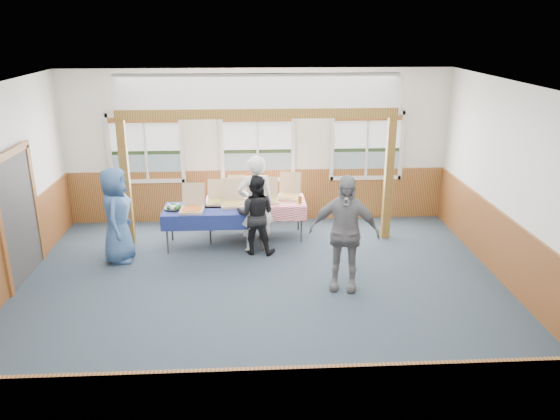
# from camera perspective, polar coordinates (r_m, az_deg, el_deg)

# --- Properties ---
(floor) EXTENTS (8.00, 8.00, 0.00)m
(floor) POSITION_cam_1_polar(r_m,az_deg,el_deg) (8.71, -1.82, -8.84)
(floor) COLOR #25313C
(floor) RESTS_ON ground
(ceiling) EXTENTS (8.00, 8.00, 0.00)m
(ceiling) POSITION_cam_1_polar(r_m,az_deg,el_deg) (7.74, -2.07, 12.58)
(ceiling) COLOR white
(ceiling) RESTS_ON wall_back
(wall_back) EXTENTS (8.00, 0.00, 8.00)m
(wall_back) POSITION_cam_1_polar(r_m,az_deg,el_deg) (11.46, -2.37, 6.62)
(wall_back) COLOR silver
(wall_back) RESTS_ON floor
(wall_front) EXTENTS (8.00, 0.00, 8.00)m
(wall_front) POSITION_cam_1_polar(r_m,az_deg,el_deg) (4.87, -0.92, -11.53)
(wall_front) COLOR silver
(wall_front) RESTS_ON floor
(wall_right) EXTENTS (0.00, 8.00, 8.00)m
(wall_right) POSITION_cam_1_polar(r_m,az_deg,el_deg) (9.09, 24.18, 1.56)
(wall_right) COLOR silver
(wall_right) RESTS_ON floor
(wainscot_back) EXTENTS (7.98, 0.05, 1.10)m
(wainscot_back) POSITION_cam_1_polar(r_m,az_deg,el_deg) (11.71, -2.29, 1.57)
(wainscot_back) COLOR brown
(wainscot_back) RESTS_ON floor
(wainscot_front) EXTENTS (7.98, 0.05, 1.10)m
(wainscot_front) POSITION_cam_1_polar(r_m,az_deg,el_deg) (5.50, -0.87, -20.84)
(wainscot_front) COLOR brown
(wainscot_front) RESTS_ON floor
(wainscot_right) EXTENTS (0.05, 6.98, 1.10)m
(wainscot_right) POSITION_cam_1_polar(r_m,az_deg,el_deg) (9.42, 23.19, -4.54)
(wainscot_right) COLOR brown
(wainscot_right) RESTS_ON floor
(cased_opening) EXTENTS (0.06, 1.30, 2.10)m
(cased_opening) POSITION_cam_1_polar(r_m,az_deg,el_deg) (9.87, -25.69, -0.72)
(cased_opening) COLOR #353535
(cased_opening) RESTS_ON wall_left
(window_left) EXTENTS (1.56, 0.10, 1.46)m
(window_left) POSITION_cam_1_polar(r_m,az_deg,el_deg) (11.60, -13.88, 6.63)
(window_left) COLOR silver
(window_left) RESTS_ON wall_back
(window_mid) EXTENTS (1.56, 0.10, 1.46)m
(window_mid) POSITION_cam_1_polar(r_m,az_deg,el_deg) (11.40, -2.37, 6.96)
(window_mid) COLOR silver
(window_mid) RESTS_ON wall_back
(window_right) EXTENTS (1.56, 0.10, 1.46)m
(window_right) POSITION_cam_1_polar(r_m,az_deg,el_deg) (11.66, 9.09, 7.01)
(window_right) COLOR silver
(window_right) RESTS_ON wall_back
(post_left) EXTENTS (0.15, 0.15, 2.40)m
(post_left) POSITION_cam_1_polar(r_m,az_deg,el_deg) (10.65, -15.80, 2.71)
(post_left) COLOR brown
(post_left) RESTS_ON floor
(post_right) EXTENTS (0.15, 0.15, 2.40)m
(post_right) POSITION_cam_1_polar(r_m,az_deg,el_deg) (10.73, 11.27, 3.18)
(post_right) COLOR brown
(post_right) RESTS_ON floor
(cross_beam) EXTENTS (5.15, 0.18, 0.18)m
(cross_beam) POSITION_cam_1_polar(r_m,az_deg,el_deg) (10.11, -2.32, 10.07)
(cross_beam) COLOR brown
(cross_beam) RESTS_ON post_left
(table_left) EXTENTS (2.07, 1.55, 0.76)m
(table_left) POSITION_cam_1_polar(r_m,az_deg,el_deg) (10.33, -6.88, -0.11)
(table_left) COLOR #353535
(table_left) RESTS_ON floor
(table_right) EXTENTS (2.11, 1.49, 0.76)m
(table_right) POSITION_cam_1_polar(r_m,az_deg,el_deg) (10.70, -2.58, 0.72)
(table_right) COLOR #353535
(table_right) RESTS_ON floor
(pizza_box_a) EXTENTS (0.45, 0.54, 0.46)m
(pizza_box_a) POSITION_cam_1_polar(r_m,az_deg,el_deg) (10.22, -9.17, 0.31)
(pizza_box_a) COLOR tan
(pizza_box_a) RESTS_ON table_left
(pizza_box_b) EXTENTS (0.43, 0.52, 0.46)m
(pizza_box_b) POSITION_cam_1_polar(r_m,az_deg,el_deg) (10.43, -4.94, 0.87)
(pizza_box_b) COLOR tan
(pizza_box_b) RESTS_ON table_left
(pizza_box_c) EXTENTS (0.40, 0.48, 0.41)m
(pizza_box_c) POSITION_cam_1_polar(r_m,az_deg,el_deg) (10.59, -6.63, 1.09)
(pizza_box_c) COLOR tan
(pizza_box_c) RESTS_ON table_right
(pizza_box_d) EXTENTS (0.38, 0.46, 0.41)m
(pizza_box_d) POSITION_cam_1_polar(r_m,az_deg,el_deg) (10.85, -4.46, 1.60)
(pizza_box_d) COLOR tan
(pizza_box_d) RESTS_ON table_right
(pizza_box_e) EXTENTS (0.40, 0.49, 0.43)m
(pizza_box_e) POSITION_cam_1_polar(r_m,az_deg,el_deg) (10.60, -1.23, 1.23)
(pizza_box_e) COLOR tan
(pizza_box_e) RESTS_ON table_right
(pizza_box_f) EXTENTS (0.53, 0.60, 0.46)m
(pizza_box_f) POSITION_cam_1_polar(r_m,az_deg,el_deg) (10.83, 0.90, 1.64)
(pizza_box_f) COLOR tan
(pizza_box_f) RESTS_ON table_right
(veggie_tray) EXTENTS (0.37, 0.37, 0.09)m
(veggie_tray) POSITION_cam_1_polar(r_m,az_deg,el_deg) (10.38, -11.03, 0.27)
(veggie_tray) COLOR black
(veggie_tray) RESTS_ON table_left
(drink_glass) EXTENTS (0.07, 0.07, 0.15)m
(drink_glass) POSITION_cam_1_polar(r_m,az_deg,el_deg) (10.47, 2.09, 1.05)
(drink_glass) COLOR #8B5517
(drink_glass) RESTS_ON table_right
(woman_white) EXTENTS (0.75, 0.57, 1.84)m
(woman_white) POSITION_cam_1_polar(r_m,az_deg,el_deg) (9.94, -2.56, 0.57)
(woman_white) COLOR silver
(woman_white) RESTS_ON floor
(woman_black) EXTENTS (0.82, 0.69, 1.49)m
(woman_black) POSITION_cam_1_polar(r_m,az_deg,el_deg) (9.95, -2.56, -0.47)
(woman_black) COLOR black
(woman_black) RESTS_ON floor
(man_blue) EXTENTS (0.56, 0.85, 1.72)m
(man_blue) POSITION_cam_1_polar(r_m,az_deg,el_deg) (9.99, -16.71, -0.51)
(man_blue) COLOR #355686
(man_blue) RESTS_ON floor
(person_grey) EXTENTS (1.19, 0.71, 1.89)m
(person_grey) POSITION_cam_1_polar(r_m,az_deg,el_deg) (8.60, 6.71, -2.40)
(person_grey) COLOR slate
(person_grey) RESTS_ON floor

